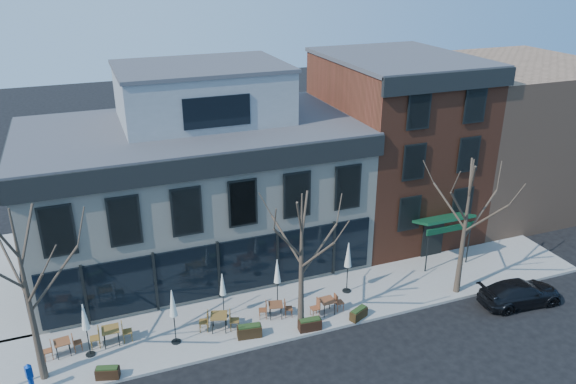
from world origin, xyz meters
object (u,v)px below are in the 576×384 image
object	(u,v)px
cafe_set_0	(63,346)
umbrella_0	(85,320)
call_box	(30,378)
parked_sedan	(520,293)

from	to	relation	value
cafe_set_0	umbrella_0	world-z (taller)	umbrella_0
cafe_set_0	call_box	bearing A→B (deg)	-120.34
parked_sedan	call_box	world-z (taller)	call_box
cafe_set_0	parked_sedan	bearing A→B (deg)	-10.01
call_box	umbrella_0	size ratio (longest dim) A/B	0.54
parked_sedan	cafe_set_0	world-z (taller)	parked_sedan
parked_sedan	cafe_set_0	xyz separation A→B (m)	(-22.18, 3.92, -0.04)
parked_sedan	call_box	size ratio (longest dim) A/B	3.03
call_box	parked_sedan	bearing A→B (deg)	-4.49
umbrella_0	cafe_set_0	bearing A→B (deg)	158.12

